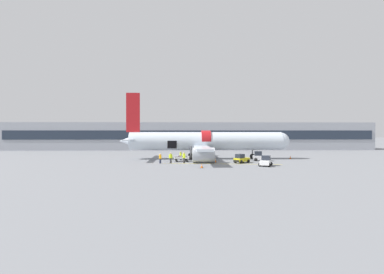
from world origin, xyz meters
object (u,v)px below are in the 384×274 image
object	(u,v)px
baggage_tug_rear	(241,159)
ground_crew_supervisor	(184,157)
baggage_tug_mid	(266,162)
ground_crew_loader_b	(171,158)
baggage_tug_lead	(260,157)
ground_crew_loader_a	(181,156)
airplane	(203,142)
baggage_cart_loading	(182,159)
ground_crew_driver	(201,156)
ground_crew_marshal	(207,155)
ground_crew_helper	(160,158)

from	to	relation	value
baggage_tug_rear	ground_crew_supervisor	xyz separation A→B (m)	(-9.40, -0.20, 0.33)
baggage_tug_rear	ground_crew_supervisor	size ratio (longest dim) A/B	1.63
baggage_tug_mid	ground_crew_loader_b	world-z (taller)	ground_crew_loader_b
baggage_tug_lead	ground_crew_loader_a	bearing A→B (deg)	173.98
airplane	baggage_tug_rear	bearing A→B (deg)	-53.09
baggage_cart_loading	ground_crew_supervisor	size ratio (longest dim) A/B	1.91
ground_crew_driver	ground_crew_marshal	world-z (taller)	ground_crew_marshal
baggage_cart_loading	ground_crew_driver	bearing A→B (deg)	22.53
ground_crew_helper	ground_crew_marshal	size ratio (longest dim) A/B	0.94
ground_crew_helper	baggage_cart_loading	bearing A→B (deg)	39.45
baggage_tug_lead	baggage_tug_rear	size ratio (longest dim) A/B	1.01
ground_crew_loader_b	baggage_tug_lead	bearing A→B (deg)	13.44
baggage_tug_mid	baggage_cart_loading	xyz separation A→B (m)	(-12.50, 7.09, -0.17)
baggage_tug_lead	ground_crew_loader_b	bearing A→B (deg)	-166.56
ground_crew_loader_b	ground_crew_driver	distance (m)	6.60
baggage_tug_rear	ground_crew_helper	xyz separation A→B (m)	(-13.24, -0.31, 0.23)
baggage_tug_lead	baggage_tug_mid	size ratio (longest dim) A/B	0.90
baggage_tug_lead	ground_crew_marshal	bearing A→B (deg)	174.20
baggage_tug_mid	ground_crew_helper	distance (m)	16.56
baggage_tug_mid	ground_crew_marshal	distance (m)	12.12
baggage_cart_loading	ground_crew_loader_b	world-z (taller)	ground_crew_loader_b
baggage_tug_mid	ground_crew_helper	xyz separation A→B (m)	(-16.02, 4.20, 0.21)
airplane	baggage_tug_mid	size ratio (longest dim) A/B	9.67
baggage_tug_mid	baggage_tug_rear	world-z (taller)	baggage_tug_mid
ground_crew_loader_a	ground_crew_loader_b	size ratio (longest dim) A/B	0.93
airplane	baggage_tug_mid	distance (m)	15.09
ground_crew_loader_a	ground_crew_loader_b	world-z (taller)	ground_crew_loader_b
baggage_tug_mid	ground_crew_loader_b	size ratio (longest dim) A/B	1.92
airplane	ground_crew_helper	distance (m)	11.18
baggage_tug_rear	ground_crew_loader_b	xyz separation A→B (m)	(-11.56, -0.17, 0.28)
baggage_tug_rear	baggage_cart_loading	world-z (taller)	baggage_tug_rear
ground_crew_loader_b	ground_crew_loader_a	bearing A→B (deg)	73.18
baggage_tug_lead	baggage_tug_rear	distance (m)	5.36
airplane	baggage_cart_loading	xyz separation A→B (m)	(-3.96, -5.08, -2.70)
airplane	baggage_tug_mid	bearing A→B (deg)	-54.96
ground_crew_marshal	ground_crew_driver	bearing A→B (deg)	-153.62
ground_crew_loader_a	baggage_tug_mid	bearing A→B (deg)	-36.75
baggage_tug_mid	baggage_cart_loading	world-z (taller)	baggage_tug_mid
ground_crew_loader_a	baggage_cart_loading	bearing A→B (deg)	-83.78
ground_crew_marshal	baggage_cart_loading	bearing A→B (deg)	-156.50
ground_crew_driver	ground_crew_helper	xyz separation A→B (m)	(-6.82, -4.27, -0.03)
baggage_tug_mid	ground_crew_marshal	xyz separation A→B (m)	(-8.11, 9.00, 0.26)
baggage_tug_rear	ground_crew_loader_b	bearing A→B (deg)	-179.15
ground_crew_supervisor	ground_crew_helper	world-z (taller)	ground_crew_supervisor
baggage_tug_mid	airplane	bearing A→B (deg)	125.04
ground_crew_driver	ground_crew_supervisor	size ratio (longest dim) A/B	0.93
ground_crew_loader_b	ground_crew_driver	world-z (taller)	ground_crew_loader_b
ground_crew_supervisor	ground_crew_helper	xyz separation A→B (m)	(-3.85, -0.11, -0.09)
ground_crew_marshal	ground_crew_helper	bearing A→B (deg)	-148.72
baggage_tug_lead	ground_crew_driver	distance (m)	10.44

